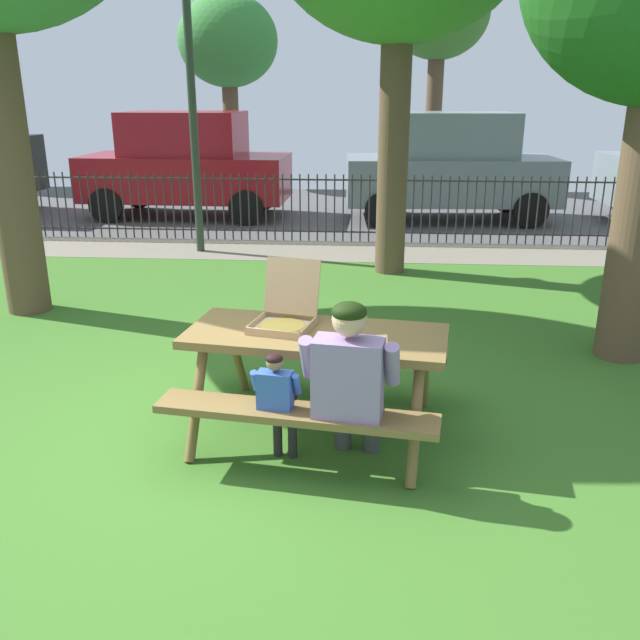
% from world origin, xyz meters
% --- Properties ---
extents(ground, '(28.00, 10.67, 0.02)m').
position_xyz_m(ground, '(0.00, 1.34, -0.01)').
color(ground, '#3C6F25').
extents(cobblestone_walkway, '(28.00, 1.40, 0.01)m').
position_xyz_m(cobblestone_walkway, '(0.00, 5.97, -0.00)').
color(cobblestone_walkway, gray).
extents(street_asphalt, '(28.00, 6.13, 0.01)m').
position_xyz_m(street_asphalt, '(0.00, 9.74, -0.01)').
color(street_asphalt, '#515154').
extents(picnic_table_foreground, '(1.99, 1.71, 0.79)m').
position_xyz_m(picnic_table_foreground, '(0.72, 0.15, 0.60)').
color(picnic_table_foreground, brown).
rests_on(picnic_table_foreground, ground).
extents(pizza_box_open, '(0.50, 0.55, 0.45)m').
position_xyz_m(pizza_box_open, '(0.49, 0.26, 0.86)').
color(pizza_box_open, tan).
rests_on(pizza_box_open, picnic_table_foreground).
extents(pizza_slice_on_table, '(0.30, 0.31, 0.02)m').
position_xyz_m(pizza_slice_on_table, '(1.10, -0.00, 0.78)').
color(pizza_slice_on_table, '#F8CF69').
rests_on(pizza_slice_on_table, picnic_table_foreground).
extents(adult_at_table, '(0.63, 0.63, 1.19)m').
position_xyz_m(adult_at_table, '(0.98, -0.39, 0.66)').
color(adult_at_table, '#414141').
rests_on(adult_at_table, ground).
extents(child_at_table, '(0.33, 0.32, 0.83)m').
position_xyz_m(child_at_table, '(0.52, -0.36, 0.50)').
color(child_at_table, '#252525').
rests_on(child_at_table, ground).
extents(iron_fence_streetside, '(23.57, 0.03, 1.09)m').
position_xyz_m(iron_fence_streetside, '(-0.00, 6.67, 0.55)').
color(iron_fence_streetside, '#2D2823').
rests_on(iron_fence_streetside, ground).
extents(lamp_post_walkway, '(0.28, 0.28, 4.61)m').
position_xyz_m(lamp_post_walkway, '(-1.54, 5.83, 2.77)').
color(lamp_post_walkway, '#2D382D').
rests_on(lamp_post_walkway, ground).
extents(parked_car_left, '(3.94, 1.90, 1.98)m').
position_xyz_m(parked_car_left, '(-2.50, 8.83, 1.01)').
color(parked_car_left, maroon).
rests_on(parked_car_left, ground).
extents(parked_car_center, '(3.99, 2.02, 1.98)m').
position_xyz_m(parked_car_center, '(2.57, 8.83, 1.01)').
color(parked_car_center, slate).
rests_on(parked_car_center, ground).
extents(far_tree_midleft, '(2.48, 2.48, 4.65)m').
position_xyz_m(far_tree_midleft, '(-2.57, 13.67, 3.47)').
color(far_tree_midleft, brown).
rests_on(far_tree_midleft, ground).
extents(far_tree_center, '(2.46, 2.46, 5.27)m').
position_xyz_m(far_tree_center, '(2.60, 13.67, 4.07)').
color(far_tree_center, brown).
rests_on(far_tree_center, ground).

